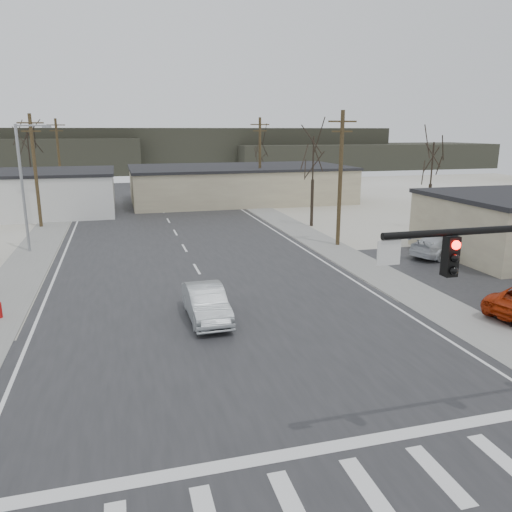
{
  "coord_description": "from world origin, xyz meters",
  "views": [
    {
      "loc": [
        -4.43,
        -16.35,
        8.6
      ],
      "look_at": [
        1.84,
        6.51,
        2.6
      ],
      "focal_mm": 35.0,
      "sensor_mm": 36.0,
      "label": 1
    }
  ],
  "objects_px": {
    "sedan_crossing": "(206,303)",
    "car_far_b": "(102,190)",
    "car_parked_silver": "(443,246)",
    "car_far_a": "(145,191)"
  },
  "relations": [
    {
      "from": "car_far_a",
      "to": "car_far_b",
      "type": "height_order",
      "value": "car_far_a"
    },
    {
      "from": "sedan_crossing",
      "to": "car_far_a",
      "type": "xyz_separation_m",
      "value": [
        -0.31,
        45.0,
        0.05
      ]
    },
    {
      "from": "car_far_a",
      "to": "car_parked_silver",
      "type": "relative_size",
      "value": 1.09
    },
    {
      "from": "sedan_crossing",
      "to": "car_far_b",
      "type": "distance_m",
      "value": 50.13
    },
    {
      "from": "car_parked_silver",
      "to": "car_far_b",
      "type": "bearing_deg",
      "value": 10.62
    },
    {
      "from": "car_far_a",
      "to": "car_parked_silver",
      "type": "distance_m",
      "value": 41.78
    },
    {
      "from": "car_parked_silver",
      "to": "car_far_a",
      "type": "bearing_deg",
      "value": 7.28
    },
    {
      "from": "sedan_crossing",
      "to": "car_far_b",
      "type": "height_order",
      "value": "sedan_crossing"
    },
    {
      "from": "car_far_b",
      "to": "car_parked_silver",
      "type": "xyz_separation_m",
      "value": [
        23.66,
        -42.4,
        0.11
      ]
    },
    {
      "from": "car_far_a",
      "to": "car_far_b",
      "type": "xyz_separation_m",
      "value": [
        -5.46,
        4.79,
        -0.19
      ]
    }
  ]
}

